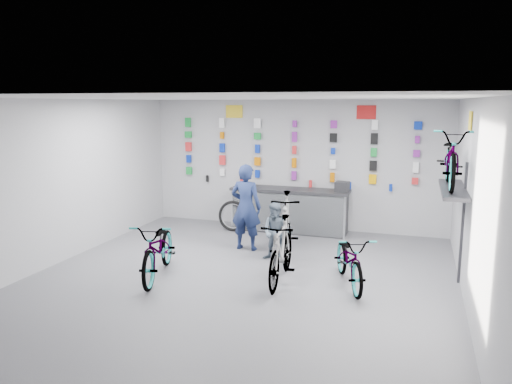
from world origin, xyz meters
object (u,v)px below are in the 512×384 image
(bike_center, at_px, (281,251))
(bike_service, at_px, (286,222))
(customer, at_px, (276,232))
(counter, at_px, (290,211))
(bike_left, at_px, (159,249))
(clerk, at_px, (246,207))
(bike_right, at_px, (350,259))

(bike_center, height_order, bike_service, bike_service)
(customer, bearing_deg, counter, 105.34)
(counter, relative_size, bike_service, 1.40)
(bike_service, xyz_separation_m, customer, (-0.00, -0.72, -0.03))
(bike_left, distance_m, bike_center, 2.07)
(bike_left, bearing_deg, clerk, 51.33)
(bike_service, height_order, customer, bike_service)
(counter, height_order, bike_center, bike_center)
(bike_service, relative_size, customer, 1.74)
(bike_left, distance_m, customer, 2.21)
(bike_right, xyz_separation_m, customer, (-1.49, 0.87, 0.11))
(counter, xyz_separation_m, bike_right, (1.78, -3.04, -0.05))
(counter, xyz_separation_m, bike_center, (0.68, -3.25, 0.05))
(bike_right, xyz_separation_m, clerk, (-2.27, 1.40, 0.43))
(counter, relative_size, customer, 2.44)
(bike_right, height_order, bike_service, bike_service)
(bike_right, xyz_separation_m, bike_service, (-1.48, 1.59, 0.14))
(bike_service, height_order, clerk, clerk)
(counter, xyz_separation_m, bike_left, (-1.35, -3.65, 0.01))
(customer, bearing_deg, bike_right, -22.64)
(bike_service, bearing_deg, clerk, -178.79)
(bike_center, bearing_deg, clerk, 122.28)
(bike_left, height_order, clerk, clerk)
(bike_service, relative_size, clerk, 1.11)
(bike_left, bearing_deg, bike_service, 37.75)
(bike_center, height_order, bike_right, bike_center)
(counter, distance_m, bike_center, 3.32)
(bike_left, relative_size, bike_center, 1.06)
(customer, bearing_deg, bike_service, 97.53)
(bike_left, xyz_separation_m, bike_right, (3.13, 0.60, -0.06))
(bike_left, relative_size, bike_service, 0.99)
(bike_service, xyz_separation_m, clerk, (-0.78, -0.18, 0.29))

